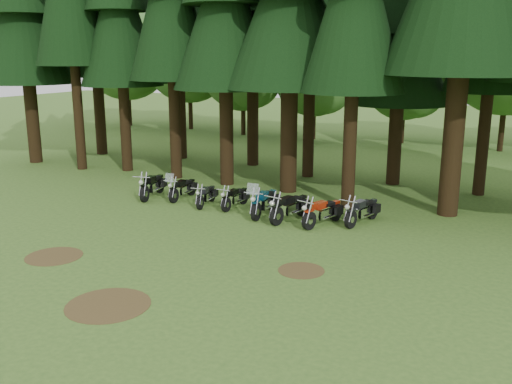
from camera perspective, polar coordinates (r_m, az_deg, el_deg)
ground at (r=18.91m, az=-8.80°, el=-5.96°), size 120.00×120.00×0.00m
pine_back_4 at (r=28.40m, az=14.46°, el=17.26°), size 4.94×4.94×13.78m
decid_0 at (r=51.34m, az=-12.67°, el=13.01°), size 8.00×7.78×10.00m
decid_1 at (r=48.10m, az=-6.50°, el=13.14°), size 7.91×7.69×9.88m
decid_2 at (r=44.42m, az=-1.08°, el=12.04°), size 6.72×6.53×8.40m
decid_3 at (r=42.36m, az=6.12°, el=11.28°), size 6.12×5.95×7.65m
decid_4 at (r=41.68m, az=14.95°, el=10.66°), size 5.93×5.76×7.41m
dirt_patch_0 at (r=19.42m, az=-19.55°, el=-6.07°), size 1.80×1.80×0.01m
dirt_patch_1 at (r=17.24m, az=4.54°, el=-7.82°), size 1.40×1.40×0.01m
dirt_patch_2 at (r=15.46m, az=-14.57°, el=-10.88°), size 2.20×2.20×0.01m
motorcycle_0 at (r=25.91m, az=-10.32°, el=0.57°), size 0.74×2.40×0.99m
motorcycle_1 at (r=25.41m, az=-7.36°, el=0.30°), size 0.43×2.16×1.36m
motorcycle_2 at (r=24.26m, az=-5.01°, el=-0.39°), size 0.49×1.96×0.80m
motorcycle_3 at (r=23.79m, az=-2.10°, el=-0.62°), size 0.30×2.01×0.82m
motorcycle_4 at (r=22.67m, az=0.83°, el=-1.07°), size 0.52×2.46×1.55m
motorcycle_5 at (r=22.03m, az=3.41°, el=-1.60°), size 0.64×2.37×0.98m
motorcycle_6 at (r=21.54m, az=6.70°, el=-2.08°), size 0.81×2.25×0.94m
motorcycle_7 at (r=21.97m, az=10.56°, el=-1.92°), size 0.67×2.26×0.93m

